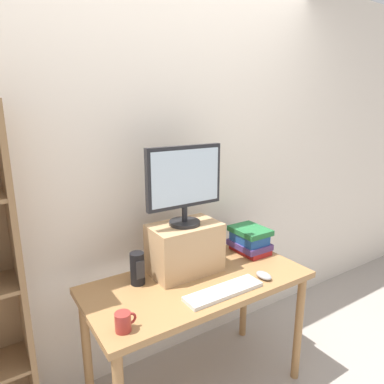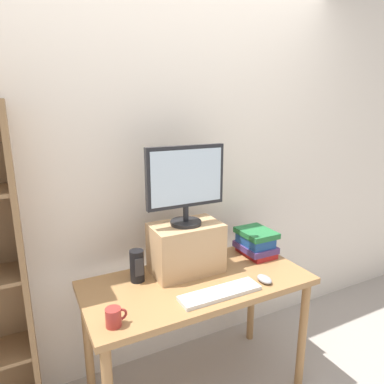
{
  "view_description": "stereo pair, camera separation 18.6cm",
  "coord_description": "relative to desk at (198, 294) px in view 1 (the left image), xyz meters",
  "views": [
    {
      "loc": [
        -0.99,
        -1.46,
        1.73
      ],
      "look_at": [
        -0.01,
        0.05,
        1.27
      ],
      "focal_mm": 32.0,
      "sensor_mm": 36.0,
      "label": 1
    },
    {
      "loc": [
        -0.83,
        -1.56,
        1.73
      ],
      "look_at": [
        -0.01,
        0.05,
        1.27
      ],
      "focal_mm": 32.0,
      "sensor_mm": 36.0,
      "label": 2
    }
  ],
  "objects": [
    {
      "name": "keyboard",
      "position": [
        0.03,
        -0.2,
        0.11
      ],
      "size": [
        0.45,
        0.12,
        0.02
      ],
      "color": "silver",
      "rests_on": "desk"
    },
    {
      "name": "riser_box",
      "position": [
        -0.01,
        0.13,
        0.24
      ],
      "size": [
        0.41,
        0.26,
        0.3
      ],
      "color": "tan",
      "rests_on": "desk"
    },
    {
      "name": "book_stack",
      "position": [
        0.5,
        0.13,
        0.18
      ],
      "size": [
        0.21,
        0.26,
        0.17
      ],
      "color": "maroon",
      "rests_on": "desk"
    },
    {
      "name": "computer_mouse",
      "position": [
        0.32,
        -0.19,
        0.11
      ],
      "size": [
        0.06,
        0.1,
        0.04
      ],
      "color": "#99999E",
      "rests_on": "desk"
    },
    {
      "name": "back_wall",
      "position": [
        0.0,
        0.47,
        0.63
      ],
      "size": [
        7.0,
        0.08,
        2.6
      ],
      "color": "beige",
      "rests_on": "ground_plane"
    },
    {
      "name": "desk",
      "position": [
        0.0,
        0.0,
        0.0
      ],
      "size": [
        1.28,
        0.61,
        0.76
      ],
      "color": "#9E7042",
      "rests_on": "ground_plane"
    },
    {
      "name": "coffee_mug",
      "position": [
        -0.53,
        -0.2,
        0.14
      ],
      "size": [
        0.1,
        0.07,
        0.09
      ],
      "color": "#9E2D28",
      "rests_on": "desk"
    },
    {
      "name": "computer_monitor",
      "position": [
        -0.01,
        0.13,
        0.65
      ],
      "size": [
        0.47,
        0.18,
        0.46
      ],
      "color": "black",
      "rests_on": "riser_box"
    },
    {
      "name": "desk_speaker",
      "position": [
        -0.31,
        0.14,
        0.19
      ],
      "size": [
        0.08,
        0.08,
        0.18
      ],
      "color": "black",
      "rests_on": "desk"
    }
  ]
}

